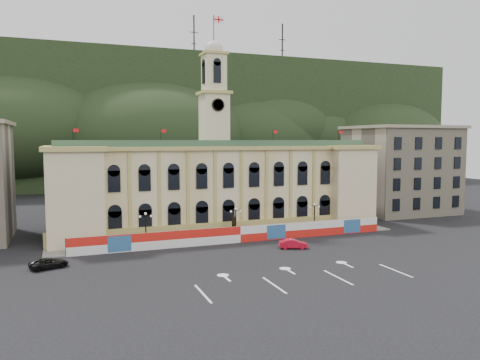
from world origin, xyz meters
name	(u,v)px	position (x,y,z in m)	size (l,w,h in m)	color
ground	(283,267)	(0.00, 0.00, 0.00)	(260.00, 260.00, 0.00)	black
lane_markings	(303,279)	(0.00, -5.00, 0.00)	(26.00, 10.00, 0.02)	white
hill_ridge	(136,129)	(0.03, 121.99, 19.48)	(230.00, 80.00, 64.00)	black
city_hall	(215,184)	(0.00, 27.63, 7.85)	(56.20, 17.60, 37.10)	beige
side_building_right	(401,169)	(43.00, 30.93, 9.33)	(21.00, 17.00, 18.60)	#B8AB8E
hoarding_fence	(240,234)	(0.06, 15.07, 1.25)	(50.00, 0.44, 2.50)	red
pavement	(234,238)	(0.00, 17.75, 0.08)	(56.00, 5.50, 0.16)	slate
statue	(234,231)	(0.00, 18.00, 1.19)	(1.40, 1.40, 3.72)	#595651
lamp_left	(146,226)	(-14.00, 17.00, 3.07)	(1.96, 0.44, 5.15)	black
lamp_center	(236,221)	(0.00, 17.00, 3.07)	(1.96, 0.44, 5.15)	black
lamp_right	(314,215)	(14.00, 17.00, 3.07)	(1.96, 0.44, 5.15)	black
red_sedan	(293,244)	(5.78, 8.59, 0.69)	(4.41, 2.76, 1.37)	red
black_suv	(49,263)	(-26.98, 9.76, 0.63)	(4.97, 3.49, 1.26)	black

